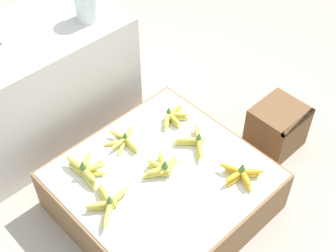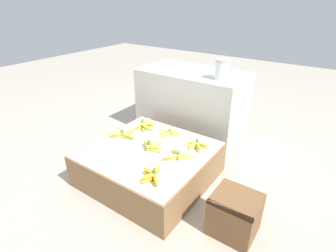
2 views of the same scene
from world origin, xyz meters
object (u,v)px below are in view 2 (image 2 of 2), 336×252
at_px(banana_bunch_middle_left, 124,134).
at_px(banana_bunch_back_midleft, 169,133).
at_px(banana_bunch_back_midright, 197,145).
at_px(banana_bunch_front_midright, 153,175).
at_px(foam_tray_white, 201,69).
at_px(banana_bunch_middle_midright, 178,155).
at_px(wooden_crate, 234,214).
at_px(banana_bunch_middle_midleft, 151,146).
at_px(glass_jar, 222,69).
at_px(banana_bunch_back_left, 144,125).

relative_size(banana_bunch_middle_left, banana_bunch_back_midleft, 1.14).
bearing_deg(banana_bunch_back_midright, banana_bunch_front_midright, -95.01).
bearing_deg(banana_bunch_back_midright, banana_bunch_middle_left, -162.01).
bearing_deg(foam_tray_white, banana_bunch_middle_left, -102.96).
bearing_deg(banana_bunch_middle_midright, banana_bunch_back_midright, 78.43).
relative_size(banana_bunch_middle_left, banana_bunch_middle_midright, 1.12).
bearing_deg(banana_bunch_back_midright, wooden_crate, -36.81).
xyz_separation_m(banana_bunch_front_midright, banana_bunch_back_midright, (0.05, 0.52, -0.00)).
height_order(wooden_crate, banana_bunch_back_midleft, banana_bunch_back_midleft).
bearing_deg(banana_bunch_front_midright, banana_bunch_middle_midleft, 129.60).
bearing_deg(glass_jar, banana_bunch_middle_midright, -87.03).
bearing_deg(banana_bunch_middle_midright, foam_tray_white, 109.97).
relative_size(banana_bunch_middle_midright, foam_tray_white, 0.72).
height_order(banana_bunch_back_left, foam_tray_white, foam_tray_white).
distance_m(banana_bunch_back_midleft, foam_tray_white, 0.81).
height_order(banana_bunch_middle_midleft, foam_tray_white, foam_tray_white).
relative_size(banana_bunch_middle_midleft, foam_tray_white, 0.72).
relative_size(banana_bunch_back_midright, foam_tray_white, 0.68).
relative_size(banana_bunch_middle_midleft, banana_bunch_middle_midright, 1.00).
height_order(banana_bunch_front_midright, banana_bunch_middle_left, banana_bunch_front_midright).
height_order(banana_bunch_front_midright, banana_bunch_back_midright, banana_bunch_front_midright).
bearing_deg(wooden_crate, foam_tray_white, 128.27).
bearing_deg(banana_bunch_middle_midleft, foam_tray_white, 96.09).
relative_size(wooden_crate, foam_tray_white, 0.96).
xyz_separation_m(wooden_crate, banana_bunch_back_midright, (-0.49, 0.37, 0.16)).
xyz_separation_m(banana_bunch_middle_midleft, banana_bunch_middle_midright, (0.25, 0.01, -0.01)).
bearing_deg(banana_bunch_back_left, banana_bunch_back_midleft, 6.06).
height_order(banana_bunch_front_midright, foam_tray_white, foam_tray_white).
height_order(banana_bunch_middle_left, foam_tray_white, foam_tray_white).
xyz_separation_m(banana_bunch_middle_midleft, banana_bunch_back_midleft, (-0.02, 0.28, -0.01)).
xyz_separation_m(banana_bunch_back_midleft, banana_bunch_back_midright, (0.31, -0.06, 0.00)).
xyz_separation_m(banana_bunch_front_midright, banana_bunch_back_left, (-0.52, 0.55, 0.00)).
relative_size(banana_bunch_middle_midright, banana_bunch_back_left, 0.87).
distance_m(banana_bunch_front_midright, banana_bunch_middle_left, 0.65).
distance_m(wooden_crate, glass_jar, 1.27).
height_order(banana_bunch_middle_left, banana_bunch_back_midleft, banana_bunch_middle_left).
distance_m(wooden_crate, foam_tray_white, 1.53).
bearing_deg(banana_bunch_middle_midright, banana_bunch_front_midright, -90.38).
height_order(banana_bunch_middle_midright, banana_bunch_back_midright, banana_bunch_middle_midright).
distance_m(banana_bunch_middle_midleft, foam_tray_white, 1.06).
relative_size(banana_bunch_middle_midleft, banana_bunch_back_midleft, 1.02).
distance_m(banana_bunch_back_left, foam_tray_white, 0.84).
xyz_separation_m(banana_bunch_middle_midright, glass_jar, (-0.04, 0.78, 0.48)).
xyz_separation_m(wooden_crate, foam_tray_white, (-0.88, 1.12, 0.56)).
bearing_deg(banana_bunch_back_midleft, banana_bunch_back_midright, -10.46).
relative_size(banana_bunch_front_midright, banana_bunch_back_midright, 1.05).
height_order(banana_bunch_back_left, banana_bunch_back_midleft, banana_bunch_back_left).
bearing_deg(banana_bunch_back_left, banana_bunch_middle_midright, -24.52).
bearing_deg(banana_bunch_middle_midleft, banana_bunch_middle_left, 175.98).
xyz_separation_m(banana_bunch_front_midright, banana_bunch_back_midleft, (-0.26, 0.57, -0.01)).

